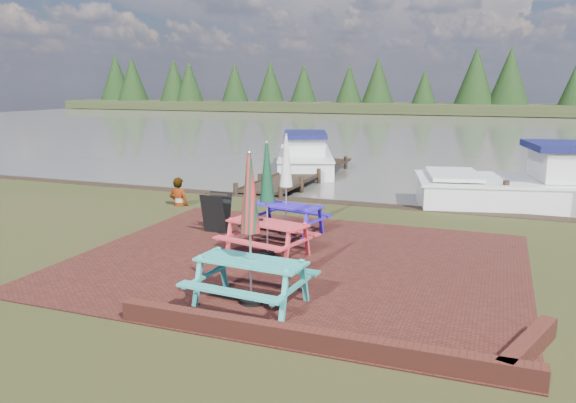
# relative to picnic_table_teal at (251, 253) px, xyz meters

# --- Properties ---
(ground) EXTENTS (120.00, 120.00, 0.00)m
(ground) POSITION_rel_picnic_table_teal_xyz_m (-0.08, 1.40, -0.89)
(ground) COLOR black
(ground) RESTS_ON ground
(paving) EXTENTS (9.00, 7.50, 0.02)m
(paving) POSITION_rel_picnic_table_teal_xyz_m (-0.08, 2.40, -0.88)
(paving) COLOR #381412
(paving) RESTS_ON ground
(brick_wall) EXTENTS (6.21, 1.79, 0.30)m
(brick_wall) POSITION_rel_picnic_table_teal_xyz_m (2.07, -1.01, -0.74)
(brick_wall) COLOR #4C1E16
(brick_wall) RESTS_ON ground
(water) EXTENTS (120.00, 60.00, 0.02)m
(water) POSITION_rel_picnic_table_teal_xyz_m (-0.08, 38.40, -0.89)
(water) COLOR #48453E
(water) RESTS_ON ground
(far_treeline) EXTENTS (120.00, 10.00, 8.10)m
(far_treeline) POSITION_rel_picnic_table_teal_xyz_m (-0.08, 67.40, 2.39)
(far_treeline) COLOR black
(far_treeline) RESTS_ON ground
(picnic_table_teal) EXTENTS (1.96, 1.77, 2.54)m
(picnic_table_teal) POSITION_rel_picnic_table_teal_xyz_m (0.00, 0.00, 0.00)
(picnic_table_teal) COLOR teal
(picnic_table_teal) RESTS_ON ground
(picnic_table_red) EXTENTS (2.05, 1.91, 2.42)m
(picnic_table_red) POSITION_rel_picnic_table_teal_xyz_m (-0.80, 2.59, -0.04)
(picnic_table_red) COLOR #C7333A
(picnic_table_red) RESTS_ON ground
(picnic_table_blue) EXTENTS (2.02, 1.86, 2.42)m
(picnic_table_blue) POSITION_rel_picnic_table_teal_xyz_m (-1.04, 4.36, -0.04)
(picnic_table_blue) COLOR #2D17AF
(picnic_table_blue) RESTS_ON ground
(chalkboard) EXTENTS (0.61, 0.58, 0.98)m
(chalkboard) POSITION_rel_picnic_table_teal_xyz_m (-2.70, 3.90, -0.38)
(chalkboard) COLOR black
(chalkboard) RESTS_ON ground
(jetty) EXTENTS (1.76, 9.08, 1.00)m
(jetty) POSITION_rel_picnic_table_teal_xyz_m (-3.58, 12.68, -0.77)
(jetty) COLOR black
(jetty) RESTS_ON ground
(boat_jetty) EXTENTS (4.37, 6.99, 1.92)m
(boat_jetty) POSITION_rel_picnic_table_teal_xyz_m (-4.37, 15.38, -0.51)
(boat_jetty) COLOR silver
(boat_jetty) RESTS_ON ground
(boat_near) EXTENTS (8.83, 4.65, 2.27)m
(boat_near) POSITION_rel_picnic_table_teal_xyz_m (5.65, 10.44, -0.41)
(boat_near) COLOR silver
(boat_near) RESTS_ON ground
(person) EXTENTS (0.64, 0.43, 1.70)m
(person) POSITION_rel_picnic_table_teal_xyz_m (-5.23, 6.27, -0.04)
(person) COLOR gray
(person) RESTS_ON ground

